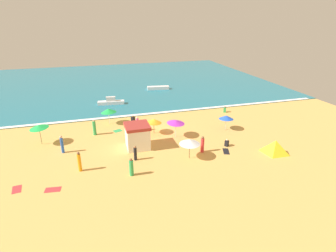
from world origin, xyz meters
name	(u,v)px	position (x,y,z in m)	size (l,w,h in m)	color
ground_plane	(154,132)	(0.00, 0.00, 0.00)	(60.00, 60.00, 0.00)	#E0A856
ocean_water	(123,82)	(0.00, 28.00, 0.05)	(60.00, 44.00, 0.10)	teal
wave_breaker_foam	(143,114)	(0.00, 6.30, 0.10)	(57.00, 0.70, 0.01)	white
lifeguard_cabana	(137,136)	(-2.62, -3.60, 1.33)	(2.55, 2.66, 2.61)	white
beach_umbrella_0	(190,142)	(1.86, -7.46, 1.79)	(2.40, 2.40, 2.04)	#4C3823
beach_umbrella_1	(39,127)	(-12.70, 0.08, 2.08)	(2.56, 2.54, 2.36)	#4C3823
beach_umbrella_2	(176,122)	(2.12, -2.21, 1.87)	(2.90, 2.89, 2.11)	silver
beach_umbrella_3	(108,111)	(-4.98, 4.12, 1.85)	(2.81, 2.81, 2.16)	silver
beach_umbrella_4	(154,121)	(-0.08, -0.48, 1.61)	(2.02, 2.00, 1.91)	#4C3823
beach_umbrella_5	(226,117)	(8.73, -1.88, 1.63)	(2.44, 2.45, 1.90)	silver
beach_tent	(275,147)	(10.67, -8.95, 0.71)	(2.88, 2.86, 1.43)	yellow
beachgoer_0	(133,119)	(-1.87, 4.08, 0.36)	(0.59, 0.59, 0.86)	black
beachgoer_1	(137,124)	(-1.85, 0.74, 0.92)	(0.41, 0.41, 1.90)	#D84CA5
beachgoer_2	(62,144)	(-10.31, -2.70, 0.96)	(0.40, 0.40, 1.93)	blue
beachgoer_3	(225,110)	(11.70, 4.05, 0.40)	(0.49, 0.49, 0.92)	green
beachgoer_4	(202,145)	(3.60, -6.60, 0.85)	(0.44, 0.44, 1.78)	red
beachgoer_5	(94,128)	(-6.95, 1.07, 0.89)	(0.54, 0.54, 1.91)	green
beachgoer_6	(135,153)	(-3.36, -6.33, 0.73)	(0.36, 0.36, 1.54)	black
beachgoer_7	(79,162)	(-8.56, -6.91, 0.93)	(0.45, 0.45, 1.93)	orange
beachgoer_8	(227,143)	(6.71, -6.09, 0.36)	(0.52, 0.52, 0.85)	black
beachgoer_9	(131,168)	(-4.17, -8.96, 0.78)	(0.48, 0.48, 1.69)	green
beach_towel_0	(17,189)	(-13.58, -8.44, 0.01)	(0.85, 1.25, 0.01)	red
beach_towel_1	(145,127)	(-0.80, 1.64, 0.01)	(1.05, 1.25, 0.01)	black
beach_towel_2	(53,190)	(-10.72, -9.32, 0.01)	(1.34, 0.87, 0.01)	red
beach_towel_3	(118,131)	(-4.23, 1.47, 0.01)	(1.24, 1.14, 0.01)	green
beach_towel_4	(226,151)	(6.06, -7.22, 0.01)	(1.05, 1.50, 0.01)	black
small_boat_0	(111,102)	(-4.00, 12.37, 0.50)	(4.24, 1.47, 1.23)	white
small_boat_1	(158,88)	(5.51, 19.34, 0.39)	(4.22, 1.63, 0.59)	white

